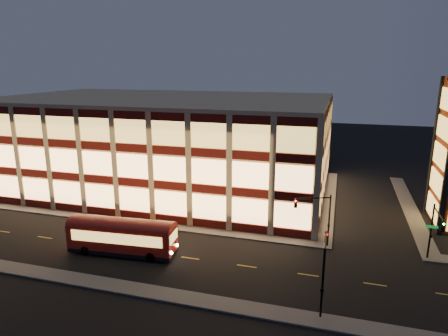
% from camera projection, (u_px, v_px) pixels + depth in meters
% --- Properties ---
extents(ground, '(200.00, 200.00, 0.00)m').
position_uv_depth(ground, '(132.00, 226.00, 49.55)').
color(ground, black).
rests_on(ground, ground).
extents(sidewalk_office_south, '(54.00, 2.00, 0.15)m').
position_uv_depth(sidewalk_office_south, '(115.00, 220.00, 51.28)').
color(sidewalk_office_south, '#514F4C').
rests_on(sidewalk_office_south, ground).
extents(sidewalk_office_east, '(2.00, 30.00, 0.15)m').
position_uv_depth(sidewalk_office_east, '(328.00, 199.00, 59.02)').
color(sidewalk_office_east, '#514F4C').
rests_on(sidewalk_office_east, ground).
extents(sidewalk_tower_west, '(2.00, 30.00, 0.15)m').
position_uv_depth(sidewalk_tower_west, '(409.00, 207.00, 56.01)').
color(sidewalk_tower_west, '#514F4C').
rests_on(sidewalk_tower_west, ground).
extents(sidewalk_near, '(100.00, 2.00, 0.15)m').
position_uv_depth(sidewalk_near, '(64.00, 277.00, 37.46)').
color(sidewalk_near, '#514F4C').
rests_on(sidewalk_near, ground).
extents(office_building, '(50.45, 30.45, 14.50)m').
position_uv_depth(office_building, '(166.00, 142.00, 64.22)').
color(office_building, tan).
rests_on(office_building, ground).
extents(traffic_signal_far, '(3.79, 1.87, 6.00)m').
position_uv_depth(traffic_signal_far, '(317.00, 212.00, 42.66)').
color(traffic_signal_far, black).
rests_on(traffic_signal_far, ground).
extents(traffic_signal_right, '(1.20, 4.37, 6.00)m').
position_uv_depth(traffic_signal_right, '(435.00, 227.00, 38.77)').
color(traffic_signal_right, black).
rests_on(traffic_signal_right, ground).
extents(traffic_signal_near, '(0.32, 4.45, 6.00)m').
position_uv_depth(traffic_signal_near, '(324.00, 262.00, 31.84)').
color(traffic_signal_near, black).
rests_on(traffic_signal_near, ground).
extents(trolley_bus, '(11.52, 3.74, 3.84)m').
position_uv_depth(trolley_bus, '(122.00, 234.00, 41.90)').
color(trolley_bus, '#9D1108').
rests_on(trolley_bus, ground).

